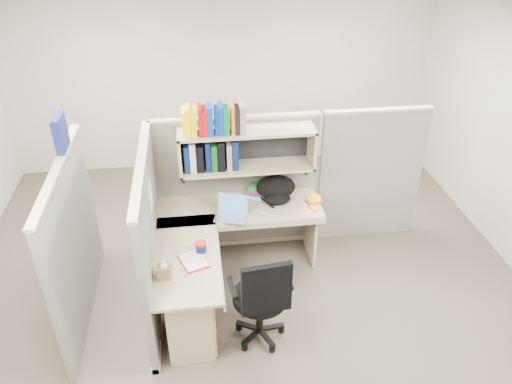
{
  "coord_description": "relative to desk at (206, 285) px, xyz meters",
  "views": [
    {
      "loc": [
        -0.4,
        -3.87,
        3.65
      ],
      "look_at": [
        0.14,
        0.25,
        1.1
      ],
      "focal_mm": 35.0,
      "sensor_mm": 36.0,
      "label": 1
    }
  ],
  "objects": [
    {
      "name": "paper_cup",
      "position": [
        0.41,
        0.96,
        0.34
      ],
      "size": [
        0.08,
        0.08,
        0.09
      ],
      "primitive_type": "cylinder",
      "rotation": [
        0.0,
        0.0,
        0.34
      ],
      "color": "white",
      "rests_on": "desk"
    },
    {
      "name": "loose_paper",
      "position": [
        -0.1,
        0.02,
        0.29
      ],
      "size": [
        0.29,
        0.33,
        0.0
      ],
      "primitive_type": null,
      "rotation": [
        0.0,
        0.0,
        0.36
      ],
      "color": "white",
      "rests_on": "desk"
    },
    {
      "name": "cubicle",
      "position": [
        0.04,
        0.74,
        0.47
      ],
      "size": [
        3.79,
        1.84,
        1.95
      ],
      "color": "#60615C",
      "rests_on": "ground"
    },
    {
      "name": "mouse",
      "position": [
        0.64,
        0.68,
        0.31
      ],
      "size": [
        0.09,
        0.06,
        0.04
      ],
      "primitive_type": "ellipsoid",
      "rotation": [
        0.0,
        0.0,
        0.03
      ],
      "color": "#93A7D1",
      "rests_on": "desk"
    },
    {
      "name": "snack_canister",
      "position": [
        -0.03,
        0.14,
        0.34
      ],
      "size": [
        0.1,
        0.1,
        0.1
      ],
      "color": "#10105E",
      "rests_on": "desk"
    },
    {
      "name": "desk",
      "position": [
        0.0,
        0.0,
        0.0
      ],
      "size": [
        1.74,
        1.75,
        0.73
      ],
      "color": "tan",
      "rests_on": "ground"
    },
    {
      "name": "laptop",
      "position": [
        0.3,
        0.65,
        0.41
      ],
      "size": [
        0.4,
        0.4,
        0.23
      ],
      "primitive_type": null,
      "rotation": [
        0.0,
        0.0,
        -0.31
      ],
      "color": "silver",
      "rests_on": "desk"
    },
    {
      "name": "tissue_box",
      "position": [
        -0.36,
        -0.17,
        0.39
      ],
      "size": [
        0.12,
        0.12,
        0.19
      ],
      "primitive_type": null,
      "rotation": [
        0.0,
        0.0,
        -0.02
      ],
      "color": "#947553",
      "rests_on": "desk"
    },
    {
      "name": "orange_cap",
      "position": [
        1.21,
        0.84,
        0.34
      ],
      "size": [
        0.19,
        0.22,
        0.1
      ],
      "primitive_type": null,
      "rotation": [
        0.0,
        0.0,
        -0.1
      ],
      "color": "#FFA116",
      "rests_on": "desk"
    },
    {
      "name": "backpack",
      "position": [
        0.82,
        0.94,
        0.42
      ],
      "size": [
        0.48,
        0.4,
        0.26
      ],
      "primitive_type": null,
      "rotation": [
        0.0,
        0.0,
        0.17
      ],
      "color": "black",
      "rests_on": "desk"
    },
    {
      "name": "ground",
      "position": [
        0.41,
        0.29,
        -0.44
      ],
      "size": [
        6.0,
        6.0,
        0.0
      ],
      "primitive_type": "plane",
      "color": "#39342C",
      "rests_on": "ground"
    },
    {
      "name": "room_shell",
      "position": [
        0.41,
        0.29,
        1.18
      ],
      "size": [
        6.0,
        6.0,
        6.0
      ],
      "color": "#A7A296",
      "rests_on": "ground"
    },
    {
      "name": "task_chair",
      "position": [
        0.47,
        -0.34,
        -0.07
      ],
      "size": [
        0.57,
        0.52,
        1.05
      ],
      "color": "black",
      "rests_on": "ground"
    },
    {
      "name": "book_stack",
      "position": [
        0.63,
        1.1,
        0.35
      ],
      "size": [
        0.25,
        0.29,
        0.12
      ],
      "primitive_type": null,
      "rotation": [
        0.0,
        0.0,
        -0.27
      ],
      "color": "gray",
      "rests_on": "desk"
    }
  ]
}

